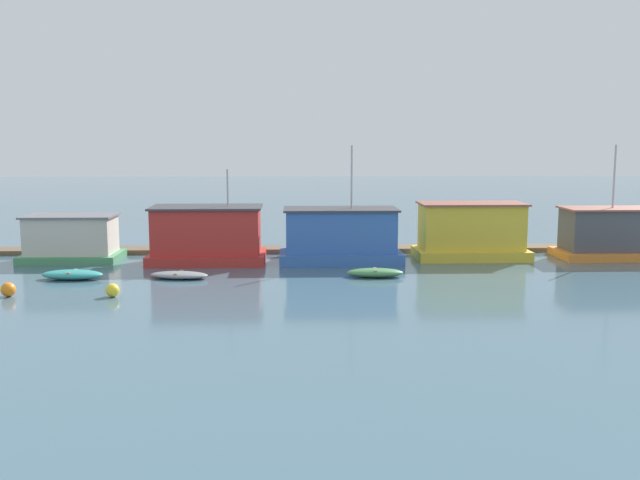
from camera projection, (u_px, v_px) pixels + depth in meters
ground_plane at (319, 260)px, 43.62m from camera, size 200.00×200.00×0.00m
dock_walkway at (317, 249)px, 47.03m from camera, size 51.00×1.93×0.30m
houseboat_green at (72, 239)px, 43.35m from camera, size 5.79×3.59×2.81m
houseboat_red at (207, 236)px, 42.67m from camera, size 6.92×3.92×5.60m
houseboat_blue at (340, 237)px, 42.86m from camera, size 7.32×3.75×7.00m
houseboat_yellow at (471, 232)px, 44.07m from camera, size 6.88×3.50×3.48m
houseboat_orange at (609, 234)px, 44.35m from camera, size 6.31×3.66×7.03m
dinghy_teal at (72, 275)px, 37.66m from camera, size 3.33×1.60×0.50m
dinghy_grey at (179, 275)px, 37.90m from camera, size 3.33×1.84×0.39m
dinghy_green at (375, 273)px, 38.25m from camera, size 3.10×1.33×0.49m
mooring_post_near_right at (291, 244)px, 45.68m from camera, size 0.28×0.28×1.41m
mooring_post_centre at (102, 246)px, 45.23m from camera, size 0.29×0.29×1.22m
mooring_post_far_left at (391, 238)px, 45.89m from camera, size 0.24×0.24×2.05m
buoy_yellow at (112, 290)px, 33.45m from camera, size 0.64×0.64×0.64m
buoy_orange at (8, 289)px, 33.50m from camera, size 0.68×0.68×0.68m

